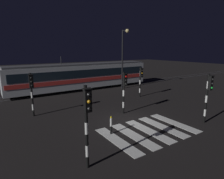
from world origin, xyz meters
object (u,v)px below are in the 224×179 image
Objects in this scene: traffic_light_median_centre at (124,87)px; traffic_light_corner_far_right at (141,77)px; traffic_light_corner_near_right at (208,91)px; traffic_light_corner_far_left at (32,88)px; bollard_island_edge at (111,125)px; traffic_light_corner_near_left at (87,116)px; street_lamp_trackside_right at (124,52)px; tram at (83,76)px.

traffic_light_median_centre is 1.04× the size of traffic_light_corner_far_right.
traffic_light_corner_near_right reaches higher than traffic_light_corner_far_right.
traffic_light_median_centre is 6.86m from traffic_light_corner_far_left.
traffic_light_corner_far_right is 2.84× the size of bollard_island_edge.
traffic_light_median_centre is at bearing 126.52° from traffic_light_corner_near_right.
traffic_light_median_centre is 5.79m from traffic_light_corner_near_right.
traffic_light_corner_near_left is 0.49× the size of street_lamp_trackside_right.
traffic_light_median_centre is 4.14m from bollard_island_edge.
traffic_light_corner_near_left is 3.91m from bollard_island_edge.
street_lamp_trackside_right reaches higher than traffic_light_median_centre.
traffic_light_median_centre is 10.32m from tram.
traffic_light_median_centre is at bearing -126.67° from street_lamp_trackside_right.
traffic_light_median_centre is at bearing -28.53° from traffic_light_corner_far_left.
street_lamp_trackside_right is (11.73, 4.38, 2.45)m from traffic_light_corner_far_left.
traffic_light_median_centre reaches higher than bollard_island_edge.
street_lamp_trackside_right is 0.40× the size of tram.
tram reaches higher than traffic_light_corner_near_left.
bollard_island_edge is (-4.22, -12.74, -1.19)m from tram.
tram reaches higher than traffic_light_corner_far_left.
traffic_light_corner_near_right is 0.19× the size of tram.
traffic_light_corner_far_left is at bearing 93.68° from traffic_light_corner_near_left.
traffic_light_corner_far_left is 6.78m from bollard_island_edge.
traffic_light_corner_far_right is 9.70m from bollard_island_edge.
tram is at bearing 82.51° from traffic_light_median_centre.
traffic_light_corner_near_left is 1.14× the size of traffic_light_corner_far_right.
traffic_light_corner_near_right is 6.88m from bollard_island_edge.
traffic_light_corner_near_left is at bearing -114.58° from tram.
traffic_light_corner_near_left is 1.10× the size of traffic_light_corner_far_left.
traffic_light_corner_far_left is 10.14m from tram.
traffic_light_corner_far_left is (-6.03, 3.28, -0.00)m from traffic_light_median_centre.
traffic_light_corner_near_left is 0.20× the size of tram.
traffic_light_corner_near_left is at bearing -139.15° from traffic_light_median_centre.
traffic_light_corner_far_left is at bearing -179.63° from traffic_light_corner_far_right.
traffic_light_corner_far_right is at bearing 37.67° from bollard_island_edge.
traffic_light_corner_near_left is 16.50m from tram.
bollard_island_edge is at bearing 40.54° from traffic_light_corner_near_left.
traffic_light_corner_near_left is 8.06m from traffic_light_corner_far_left.
traffic_light_median_centre is at bearing -97.49° from tram.
traffic_light_corner_far_right is 0.43× the size of street_lamp_trackside_right.
tram reaches higher than traffic_light_corner_near_right.
traffic_light_corner_near_right is (8.96, 0.11, -0.13)m from traffic_light_corner_near_left.
street_lamp_trackside_right reaches higher than bollard_island_edge.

